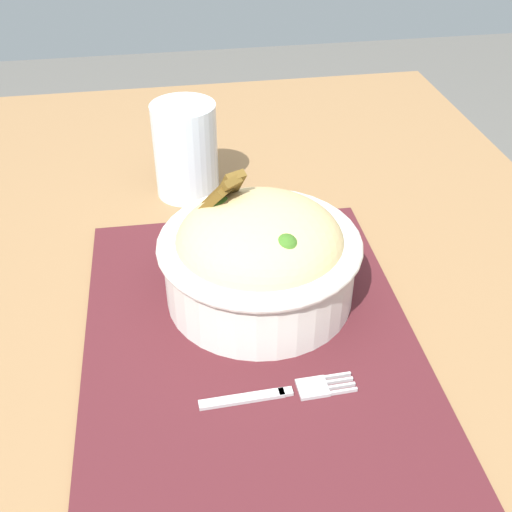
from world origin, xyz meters
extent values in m
cube|color=olive|center=(0.00, 0.00, 0.72)|extent=(1.24, 0.79, 0.03)
cylinder|color=brown|center=(-0.56, -0.34, 0.35)|extent=(0.04, 0.04, 0.71)
cylinder|color=brown|center=(-0.56, 0.34, 0.35)|extent=(0.04, 0.04, 0.71)
cube|color=#47191E|center=(0.02, -0.02, 0.74)|extent=(0.42, 0.31, 0.00)
cylinder|color=silver|center=(-0.04, 0.00, 0.78)|extent=(0.19, 0.19, 0.07)
torus|color=silver|center=(-0.04, 0.00, 0.81)|extent=(0.20, 0.20, 0.01)
ellipsoid|color=tan|center=(-0.04, 0.00, 0.81)|extent=(0.16, 0.16, 0.08)
sphere|color=#38671E|center=(-0.06, -0.03, 0.83)|extent=(0.03, 0.03, 0.03)
sphere|color=#38671E|center=(0.01, 0.02, 0.83)|extent=(0.03, 0.03, 0.03)
cylinder|color=orange|center=(-0.07, 0.01, 0.83)|extent=(0.01, 0.04, 0.01)
cube|color=brown|center=(-0.08, -0.02, 0.84)|extent=(0.04, 0.03, 0.05)
cube|color=brown|center=(-0.07, -0.03, 0.84)|extent=(0.05, 0.04, 0.05)
cube|color=brown|center=(-0.07, -0.04, 0.84)|extent=(0.04, 0.04, 0.04)
cube|color=#B4B4B4|center=(0.10, -0.04, 0.74)|extent=(0.01, 0.07, 0.00)
cube|color=#B4B4B4|center=(0.10, 0.00, 0.74)|extent=(0.01, 0.01, 0.00)
cube|color=#B4B4B4|center=(0.10, 0.02, 0.74)|extent=(0.02, 0.03, 0.00)
cube|color=#B4B4B4|center=(0.10, 0.05, 0.74)|extent=(0.00, 0.02, 0.00)
cube|color=#B4B4B4|center=(0.10, 0.05, 0.74)|extent=(0.00, 0.02, 0.00)
cube|color=#B4B4B4|center=(0.09, 0.05, 0.74)|extent=(0.00, 0.02, 0.00)
cube|color=#B4B4B4|center=(0.09, 0.05, 0.74)|extent=(0.00, 0.02, 0.00)
cylinder|color=silver|center=(-0.26, -0.05, 0.80)|extent=(0.08, 0.08, 0.12)
cylinder|color=silver|center=(-0.26, -0.05, 0.77)|extent=(0.07, 0.07, 0.06)
camera|label=1|loc=(0.45, -0.08, 1.16)|focal=44.36mm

